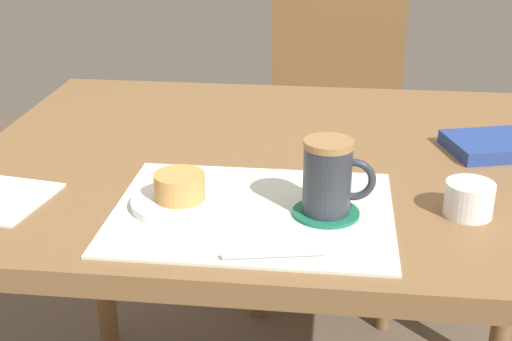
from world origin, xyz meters
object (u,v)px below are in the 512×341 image
object	(u,v)px
pastry_plate	(180,202)
sugar_bowl	(469,199)
pastry	(180,186)
wooden_chair	(332,131)
coffee_mug	(329,177)
small_book	(500,145)
dining_table	(292,196)

from	to	relation	value
pastry_plate	sugar_bowl	bearing A→B (deg)	3.75
pastry	sugar_bowl	world-z (taller)	pastry
wooden_chair	sugar_bowl	world-z (taller)	wooden_chair
wooden_chair	coffee_mug	xyz separation A→B (m)	(0.00, -1.03, 0.30)
pastry_plate	small_book	world-z (taller)	small_book
pastry	sugar_bowl	distance (m)	0.42
dining_table	pastry_plate	distance (m)	0.29
coffee_mug	wooden_chair	bearing A→B (deg)	90.21
pastry	coffee_mug	world-z (taller)	coffee_mug
dining_table	pastry_plate	size ratio (longest dim) A/B	7.71
pastry_plate	pastry	xyz separation A→B (m)	(0.00, 0.00, 0.03)
small_book	pastry_plate	bearing A→B (deg)	-166.84
wooden_chair	small_book	distance (m)	0.83
pastry	small_book	xyz separation A→B (m)	(0.51, 0.29, -0.02)
pastry	pastry_plate	bearing A→B (deg)	0.00
wooden_chair	small_book	xyz separation A→B (m)	(0.30, -0.73, 0.25)
pastry	small_book	world-z (taller)	pastry
coffee_mug	pastry_plate	bearing A→B (deg)	179.27
dining_table	pastry_plate	xyz separation A→B (m)	(-0.15, -0.23, 0.09)
sugar_bowl	pastry	bearing A→B (deg)	-176.25
dining_table	pastry_plate	bearing A→B (deg)	-122.91
wooden_chair	pastry_plate	world-z (taller)	wooden_chair
dining_table	small_book	size ratio (longest dim) A/B	6.18
pastry	coffee_mug	distance (m)	0.22
coffee_mug	sugar_bowl	world-z (taller)	coffee_mug
coffee_mug	small_book	xyz separation A→B (m)	(0.30, 0.29, -0.05)
pastry_plate	wooden_chair	bearing A→B (deg)	78.32
pastry	dining_table	bearing A→B (deg)	57.09
wooden_chair	coffee_mug	distance (m)	1.07
dining_table	sugar_bowl	distance (m)	0.35
sugar_bowl	coffee_mug	bearing A→B (deg)	-171.47
wooden_chair	dining_table	bearing A→B (deg)	88.31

